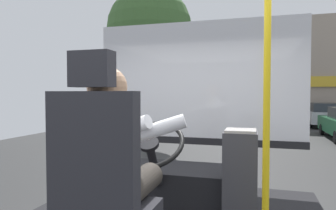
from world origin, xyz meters
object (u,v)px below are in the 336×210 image
at_px(driver_seat, 103,193).
at_px(steering_console, 167,186).
at_px(parked_car_silver, 325,114).
at_px(fare_box, 240,181).
at_px(handrail_pole, 267,111).
at_px(bus_driver, 114,156).

distance_m(driver_seat, steering_console, 1.26).
bearing_deg(parked_car_silver, fare_box, -102.94).
bearing_deg(fare_box, steering_console, 158.79).
xyz_separation_m(handrail_pole, fare_box, (-0.18, 0.40, -0.57)).
height_order(steering_console, fare_box, steering_console).
xyz_separation_m(bus_driver, handrail_pole, (0.85, 0.43, 0.26)).
height_order(bus_driver, fare_box, bus_driver).
relative_size(driver_seat, parked_car_silver, 0.32).
distance_m(driver_seat, fare_box, 1.18).
bearing_deg(driver_seat, handrail_pole, 33.22).
relative_size(handrail_pole, fare_box, 2.42).
distance_m(fare_box, parked_car_silver, 16.85).
distance_m(bus_driver, parked_car_silver, 17.83).
xyz_separation_m(bus_driver, parked_car_silver, (4.45, 17.24, -0.79)).
relative_size(driver_seat, fare_box, 1.61).
height_order(bus_driver, parked_car_silver, bus_driver).
xyz_separation_m(steering_console, parked_car_silver, (4.45, 16.16, -0.29)).
bearing_deg(steering_console, parked_car_silver, 74.60).
height_order(handrail_pole, parked_car_silver, handrail_pole).
bearing_deg(steering_console, driver_seat, -90.00).
height_order(fare_box, parked_car_silver, fare_box).
distance_m(bus_driver, fare_box, 1.11).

